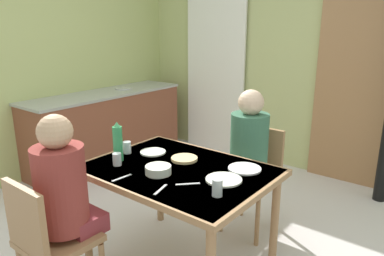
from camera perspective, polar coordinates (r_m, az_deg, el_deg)
The scene contains 23 objects.
ground_plane at distance 3.11m, azimuth -5.28°, elevation -17.30°, with size 5.88×5.88×0.00m, color silver.
wall_back at distance 4.53m, azimuth 14.63°, elevation 10.04°, with size 4.32×0.10×2.54m, color #B4BA78.
wall_left at distance 4.59m, azimuth -19.94°, elevation 9.68°, with size 0.10×3.39×2.54m, color #B3BC73.
door_wooden at distance 4.23m, azimuth 23.88°, elevation 5.08°, with size 0.80×0.05×2.00m, color #9E6F47.
curtain_panel at distance 4.93m, azimuth 3.61°, elevation 8.59°, with size 0.90×0.03×2.14m, color white.
kitchen_counter at distance 4.67m, azimuth -13.20°, elevation 0.04°, with size 0.61×2.06×0.91m.
dining_table at distance 2.51m, azimuth -2.13°, elevation -8.00°, with size 1.24×0.91×0.76m.
chair_near_diner at distance 2.36m, azimuth -21.69°, elevation -15.86°, with size 0.40×0.40×0.87m.
chair_far_diner at distance 3.13m, azimuth 9.82°, elevation -6.89°, with size 0.40×0.40×0.87m.
person_near_diner at distance 2.29m, azimuth -19.48°, elevation -8.62°, with size 0.30×0.37×0.77m.
person_far_diner at distance 2.91m, azimuth 8.79°, elevation -2.60°, with size 0.30×0.37×0.77m.
water_bottle_green_near at distance 2.63m, azimuth -11.54°, elevation -2.24°, with size 0.07×0.07×0.29m.
serving_bowl_center at distance 2.39m, azimuth -5.30°, elevation -6.54°, with size 0.17×0.17×0.06m, color silver.
dinner_plate_near_left at distance 2.30m, azimuth 4.99°, elevation -8.04°, with size 0.23×0.23×0.01m, color white.
dinner_plate_near_right at distance 2.78m, azimuth -6.15°, elevation -3.77°, with size 0.19×0.19×0.01m, color white.
dinner_plate_far_center at distance 2.48m, azimuth 8.23°, elevation -6.31°, with size 0.22×0.22×0.01m, color white.
drinking_glass_by_near_diner at distance 2.09m, azimuth 3.98°, elevation -9.28°, with size 0.06×0.06×0.10m, color silver.
drinking_glass_by_far_diner at distance 2.79m, azimuth -10.12°, elevation -3.01°, with size 0.06×0.06×0.09m, color silver.
drinking_glass_spare_center at distance 2.57m, azimuth -11.65°, elevation -4.81°, with size 0.06×0.06×0.09m, color silver.
bread_plate_sliced at distance 2.62m, azimuth -1.21°, elevation -4.83°, with size 0.19×0.19×0.02m, color #DBB77A.
cutlery_knife_near at distance 2.37m, azimuth -10.95°, elevation -7.67°, with size 0.15×0.02×0.00m, color silver.
cutlery_fork_near at distance 2.25m, azimuth -0.66°, elevation -8.75°, with size 0.15×0.02×0.00m, color silver.
cutlery_knife_far at distance 2.18m, azimuth -4.96°, elevation -9.57°, with size 0.15×0.02×0.00m, color silver.
Camera 1 is at (1.81, -1.86, 1.70)m, focal length 34.08 mm.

